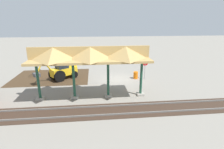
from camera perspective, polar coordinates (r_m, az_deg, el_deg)
The scene contains 8 objects.
ground_plane at distance 21.96m, azimuth 2.25°, elevation -1.58°, with size 120.00×120.00×0.00m, color gray.
dirt_work_zone at distance 24.22m, azimuth -19.06°, elevation -0.71°, with size 9.53×7.00×0.01m, color #42301E.
platform_canopy at distance 15.84m, azimuth -7.12°, elevation 6.42°, with size 10.77×3.20×4.90m.
rail_tracks at distance 14.85m, azimuth 6.64°, elevation -11.28°, with size 60.00×2.58×0.15m.
stop_sign at distance 21.96m, azimuth 10.76°, elevation 3.03°, with size 0.76×0.06×2.49m.
backhoe at distance 22.59m, azimuth -15.85°, elevation 1.65°, with size 4.83×4.18×2.82m.
dirt_mound at distance 25.53m, azimuth -22.48°, elevation -0.20°, with size 5.88×5.88×1.71m, color #42301E.
traffic_barrel at distance 22.30m, azimuth 7.73°, elevation -0.21°, with size 0.56×0.56×0.90m, color orange.
Camera 1 is at (3.03, 20.55, 7.11)m, focal length 28.00 mm.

